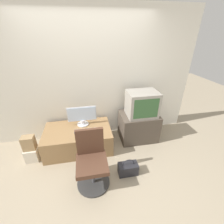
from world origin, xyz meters
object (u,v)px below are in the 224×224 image
at_px(main_monitor, 82,116).
at_px(cardboard_box_lower, 32,154).
at_px(crt_tv, 142,104).
at_px(handbag, 128,169).
at_px(office_chair, 92,163).
at_px(keyboard, 83,131).
at_px(mouse, 95,128).

height_order(main_monitor, cardboard_box_lower, main_monitor).
distance_m(main_monitor, crt_tv, 1.23).
bearing_deg(main_monitor, handbag, -54.71).
bearing_deg(office_chair, keyboard, 98.41).
distance_m(mouse, office_chair, 0.81).
height_order(office_chair, cardboard_box_lower, office_chair).
distance_m(keyboard, crt_tv, 1.28).
bearing_deg(office_chair, mouse, 81.27).
xyz_separation_m(mouse, crt_tv, (0.97, 0.11, 0.39)).
bearing_deg(office_chair, crt_tv, 39.61).
relative_size(keyboard, mouse, 4.92).
height_order(cardboard_box_lower, handbag, handbag).
relative_size(main_monitor, mouse, 8.56).
bearing_deg(cardboard_box_lower, crt_tv, 6.45).
height_order(main_monitor, crt_tv, crt_tv).
height_order(main_monitor, keyboard, main_monitor).
height_order(crt_tv, cardboard_box_lower, crt_tv).
bearing_deg(office_chair, handbag, 2.26).
bearing_deg(main_monitor, crt_tv, -4.86).
bearing_deg(crt_tv, mouse, -173.53).
height_order(keyboard, crt_tv, crt_tv).
bearing_deg(handbag, mouse, 121.14).
xyz_separation_m(mouse, office_chair, (-0.12, -0.80, -0.07)).
xyz_separation_m(main_monitor, cardboard_box_lower, (-0.96, -0.35, -0.52)).
relative_size(keyboard, office_chair, 0.37).
bearing_deg(handbag, crt_tv, 60.19).
bearing_deg(crt_tv, main_monitor, 175.14).
relative_size(mouse, handbag, 0.21).
bearing_deg(crt_tv, office_chair, -140.39).
xyz_separation_m(crt_tv, office_chair, (-1.10, -0.91, -0.46)).
relative_size(mouse, cardboard_box_lower, 0.26).
distance_m(mouse, cardboard_box_lower, 1.25).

